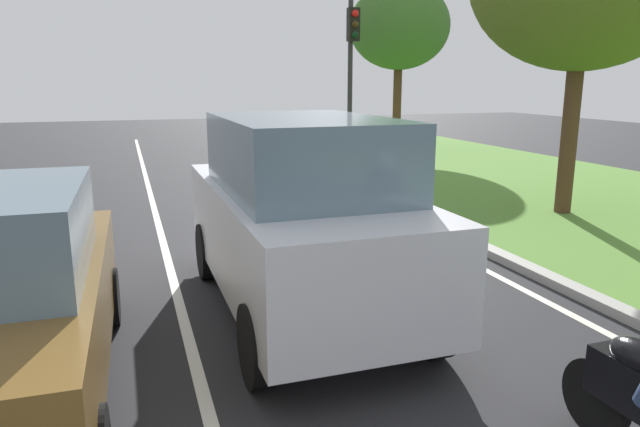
# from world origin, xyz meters

# --- Properties ---
(ground_plane) EXTENTS (60.00, 60.00, 0.00)m
(ground_plane) POSITION_xyz_m (0.00, 14.00, 0.00)
(ground_plane) COLOR #262628
(lane_line_center) EXTENTS (0.12, 32.00, 0.01)m
(lane_line_center) POSITION_xyz_m (-0.70, 14.00, 0.00)
(lane_line_center) COLOR silver
(lane_line_center) RESTS_ON ground
(lane_line_right_edge) EXTENTS (0.12, 32.00, 0.01)m
(lane_line_right_edge) POSITION_xyz_m (3.60, 14.00, 0.00)
(lane_line_right_edge) COLOR silver
(lane_line_right_edge) RESTS_ON ground
(grass_verge_right) EXTENTS (9.00, 48.00, 0.06)m
(grass_verge_right) POSITION_xyz_m (8.50, 14.00, 0.03)
(grass_verge_right) COLOR #548433
(grass_verge_right) RESTS_ON ground
(curb_right) EXTENTS (0.24, 48.00, 0.12)m
(curb_right) POSITION_xyz_m (4.10, 14.00, 0.06)
(curb_right) COLOR #9E9B93
(curb_right) RESTS_ON ground
(car_suv_ahead) EXTENTS (1.99, 4.51, 2.28)m
(car_suv_ahead) POSITION_xyz_m (0.65, 8.22, 1.17)
(car_suv_ahead) COLOR silver
(car_suv_ahead) RESTS_ON ground
(traffic_light_near_right) EXTENTS (0.32, 0.50, 4.85)m
(traffic_light_near_right) POSITION_xyz_m (5.10, 17.95, 3.29)
(traffic_light_near_right) COLOR #2D2D2D
(traffic_light_near_right) RESTS_ON ground
(tree_roadside_far) EXTENTS (3.72, 3.72, 6.20)m
(tree_roadside_far) POSITION_xyz_m (8.77, 22.46, 4.59)
(tree_roadside_far) COLOR #4C331E
(tree_roadside_far) RESTS_ON ground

